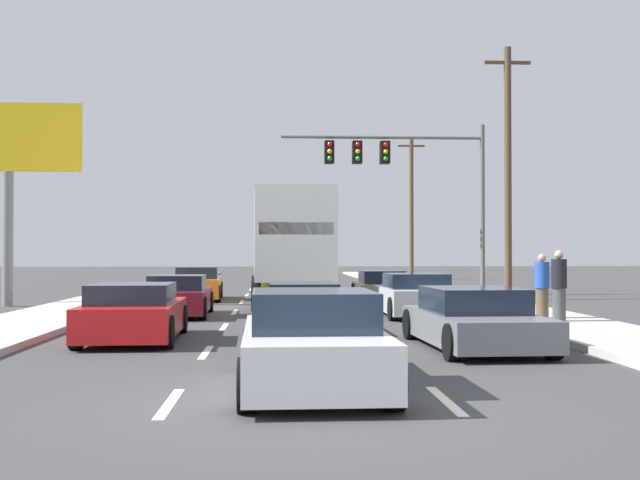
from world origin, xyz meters
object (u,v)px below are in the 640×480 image
(car_silver, at_px, (415,296))
(car_gray, at_px, (474,320))
(car_green, at_px, (302,310))
(utility_pole_far, at_px, (411,206))
(car_orange, at_px, (198,285))
(pedestrian_mid_block, at_px, (542,286))
(utility_pole_mid, at_px, (508,170))
(roadside_billboard, at_px, (8,158))
(car_red, at_px, (134,314))
(car_tan, at_px, (381,287))
(traffic_signal_mast, at_px, (392,165))
(pedestrian_near_corner, at_px, (559,286))
(box_truck, at_px, (290,243))
(car_white, at_px, (312,343))
(car_maroon, at_px, (178,297))

(car_silver, distance_m, car_gray, 7.69)
(car_green, distance_m, car_gray, 4.41)
(car_green, distance_m, utility_pole_far, 36.47)
(car_orange, height_order, pedestrian_mid_block, pedestrian_mid_block)
(utility_pole_mid, height_order, utility_pole_far, utility_pole_mid)
(utility_pole_far, bearing_deg, roadside_billboard, -125.33)
(pedestrian_mid_block, bearing_deg, car_green, -160.51)
(car_orange, xyz_separation_m, car_red, (0.09, -14.37, -0.03))
(utility_pole_far, distance_m, roadside_billboard, 31.38)
(car_tan, relative_size, utility_pole_mid, 0.42)
(traffic_signal_mast, xyz_separation_m, pedestrian_near_corner, (2.08, -14.43, -4.56))
(box_truck, distance_m, utility_pole_far, 27.57)
(car_green, xyz_separation_m, pedestrian_near_corner, (6.39, 1.27, 0.48))
(car_silver, xyz_separation_m, car_gray, (-0.18, -7.69, -0.04))
(car_gray, relative_size, traffic_signal_mast, 0.53)
(car_gray, relative_size, roadside_billboard, 0.67)
(car_orange, bearing_deg, roadside_billboard, -151.21)
(car_white, distance_m, traffic_signal_mast, 23.99)
(car_orange, height_order, car_maroon, car_orange)
(car_red, xyz_separation_m, traffic_signal_mast, (7.86, 17.10, 5.01))
(box_truck, height_order, utility_pole_far, utility_pole_far)
(traffic_signal_mast, height_order, roadside_billboard, traffic_signal_mast)
(car_orange, xyz_separation_m, car_gray, (6.84, -16.01, -0.05))
(utility_pole_mid, height_order, pedestrian_near_corner, utility_pole_mid)
(car_silver, distance_m, utility_pole_far, 31.28)
(box_truck, bearing_deg, traffic_signal_mast, 55.90)
(pedestrian_near_corner, relative_size, pedestrian_mid_block, 1.05)
(utility_pole_mid, height_order, roadside_billboard, utility_pole_mid)
(car_tan, height_order, utility_pole_far, utility_pole_far)
(utility_pole_far, distance_m, pedestrian_mid_block, 33.30)
(box_truck, bearing_deg, car_orange, 132.63)
(car_maroon, bearing_deg, car_silver, -3.45)
(car_red, height_order, roadside_billboard, roadside_billboard)
(car_white, height_order, car_gray, car_white)
(box_truck, xyz_separation_m, utility_pole_far, (8.52, 26.07, 2.77))
(car_gray, bearing_deg, utility_pole_far, 82.26)
(car_green, bearing_deg, car_tan, 74.13)
(car_white, xyz_separation_m, pedestrian_mid_block, (6.38, 9.58, 0.37))
(traffic_signal_mast, distance_m, pedestrian_near_corner, 15.28)
(car_silver, relative_size, utility_pole_mid, 0.42)
(car_tan, bearing_deg, car_silver, -89.24)
(box_truck, height_order, roadside_billboard, roadside_billboard)
(car_maroon, distance_m, car_white, 12.86)
(traffic_signal_mast, distance_m, utility_pole_far, 19.95)
(car_red, height_order, car_white, car_white)
(box_truck, distance_m, car_silver, 5.91)
(car_gray, xyz_separation_m, pedestrian_mid_block, (3.09, 5.26, 0.43))
(car_maroon, xyz_separation_m, pedestrian_near_corner, (9.82, -3.80, 0.47))
(car_red, height_order, box_truck, box_truck)
(pedestrian_mid_block, bearing_deg, car_maroon, 163.67)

